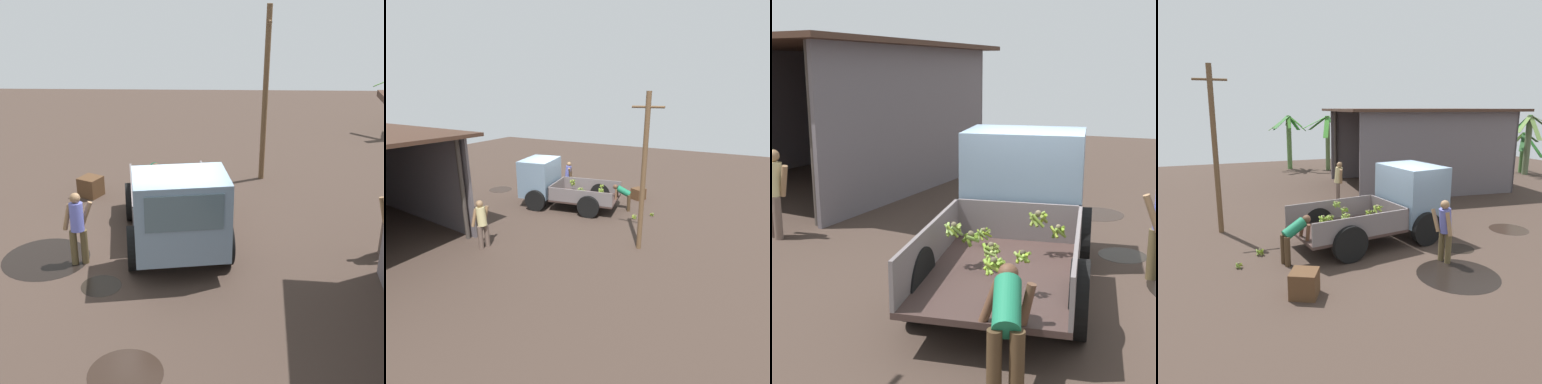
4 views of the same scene
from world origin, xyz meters
TOP-DOWN VIEW (x-y plane):
  - ground at (0.00, 0.00)m, footprint 36.00×36.00m
  - mud_patch_0 at (0.18, -2.68)m, footprint 1.93×1.93m
  - mud_patch_1 at (1.25, -1.26)m, footprint 0.82×0.82m
  - mud_patch_2 at (3.78, -0.40)m, footprint 1.22×1.22m
  - cargo_truck at (0.14, 0.27)m, footprint 4.64×2.74m
  - warehouse_shed at (4.95, 6.91)m, footprint 8.71×7.12m
  - utility_pole at (-4.94, 2.53)m, footprint 0.98×0.16m
  - banana_palm_0 at (12.13, 7.40)m, footprint 2.49×2.53m
  - banana_palm_1 at (1.71, 12.94)m, footprint 2.64×2.52m
  - banana_palm_2 at (12.44, 8.01)m, footprint 2.20×2.83m
  - banana_palm_3 at (5.85, 13.64)m, footprint 2.38×2.44m
  - banana_palm_4 at (-0.45, 14.18)m, footprint 2.37×2.25m
  - person_foreground_visitor at (0.30, -1.89)m, footprint 0.48×0.66m
  - person_worker_loading at (-3.26, -0.61)m, footprint 0.83×0.69m
  - person_bystander_near_shed at (-0.22, 4.93)m, footprint 0.48×0.66m
  - banana_bunch_on_ground_0 at (-4.03, 0.15)m, footprint 0.22×0.22m
  - banana_bunch_on_ground_1 at (-4.62, -0.50)m, footprint 0.19×0.19m
  - wooden_crate_0 at (-3.42, -2.41)m, footprint 0.74×0.74m

SIDE VIEW (x-z plane):
  - ground at x=0.00m, z-range 0.00..0.00m
  - mud_patch_0 at x=0.18m, z-range 0.00..0.01m
  - mud_patch_1 at x=1.25m, z-range 0.00..0.01m
  - mud_patch_2 at x=3.78m, z-range 0.00..0.01m
  - banana_bunch_on_ground_1 at x=-4.62m, z-range 0.01..0.16m
  - banana_bunch_on_ground_0 at x=-4.03m, z-range 0.01..0.19m
  - wooden_crate_0 at x=-3.42m, z-range 0.00..0.55m
  - person_worker_loading at x=-3.26m, z-range 0.13..1.32m
  - person_foreground_visitor at x=0.30m, z-range 0.09..1.71m
  - person_bystander_near_shed at x=-0.22m, z-range 0.09..1.77m
  - cargo_truck at x=0.14m, z-range 0.05..2.21m
  - banana_palm_2 at x=12.44m, z-range 0.08..2.49m
  - banana_palm_3 at x=5.85m, z-range 0.10..3.06m
  - banana_palm_0 at x=12.13m, z-range 0.11..3.55m
  - banana_palm_1 at x=1.71m, z-range 0.16..3.51m
  - banana_palm_4 at x=-0.45m, z-range 0.15..3.52m
  - utility_pole at x=-4.94m, z-range 0.07..5.16m
  - warehouse_shed at x=4.95m, z-range 0.79..4.58m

